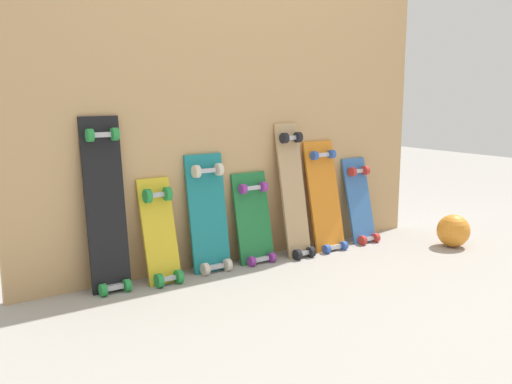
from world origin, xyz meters
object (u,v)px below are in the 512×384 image
Objects in this scene: skateboard_natural at (294,196)px; rubber_ball at (453,231)px; skateboard_yellow at (161,237)px; skateboard_orange at (325,201)px; skateboard_green at (254,224)px; skateboard_blue at (360,205)px; skateboard_teal at (209,219)px; skateboard_black at (106,212)px.

skateboard_natural is 1.06m from rubber_ball.
rubber_ball is at bearing -13.76° from skateboard_yellow.
skateboard_orange is at bearing -0.22° from skateboard_yellow.
skateboard_natural is at bearing -179.45° from skateboard_orange.
skateboard_green is 0.68× the size of skateboard_natural.
rubber_ball is (0.69, -0.44, -0.19)m from skateboard_orange.
skateboard_blue reaches higher than rubber_ball.
skateboard_orange is 0.84m from rubber_ball.
rubber_ball is (0.94, -0.43, -0.26)m from skateboard_natural.
skateboard_teal is 1.20× the size of skateboard_green.
skateboard_orange reaches higher than skateboard_blue.
skateboard_black is 4.47× the size of rubber_ball.
skateboard_black is 0.58m from skateboard_teal.
skateboard_green is at bearing 174.76° from skateboard_natural.
skateboard_green is at bearing 1.75° from skateboard_yellow.
skateboard_black is 1.69m from skateboard_blue.
skateboard_natural is at bearing -5.24° from skateboard_green.
skateboard_teal is at bearing 178.70° from skateboard_blue.
rubber_ball is at bearing -17.22° from skateboard_teal.
rubber_ball is at bearing -49.02° from skateboard_blue.
skateboard_blue is (0.56, 0.01, -0.12)m from skateboard_natural.
skateboard_teal reaches higher than rubber_ball.
skateboard_natural is at bearing -0.45° from skateboard_yellow.
skateboard_green is 1.30m from rubber_ball.
skateboard_black is 1.58× the size of skateboard_green.
skateboard_black is at bearing 178.09° from skateboard_natural.
skateboard_yellow is at bearing 179.96° from skateboard_blue.
skateboard_black is 1.08× the size of skateboard_natural.
skateboard_green is 0.83m from skateboard_blue.
skateboard_yellow is at bearing 166.24° from rubber_ball.
skateboard_black reaches higher than skateboard_orange.
rubber_ball is at bearing -12.85° from skateboard_black.
skateboard_yellow is 2.89× the size of rubber_ball.
skateboard_black is 1.31× the size of skateboard_teal.
skateboard_yellow is at bearing -178.25° from skateboard_green.
skateboard_natural is 0.57m from skateboard_blue.
skateboard_black is 1.51× the size of skateboard_blue.
skateboard_green is 0.52m from skateboard_orange.
skateboard_natural is 1.40× the size of skateboard_blue.
rubber_ball is (2.07, -0.47, -0.29)m from skateboard_black.
skateboard_orange is at bearing -2.04° from skateboard_teal.
skateboard_black is at bearing 178.54° from skateboard_orange.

